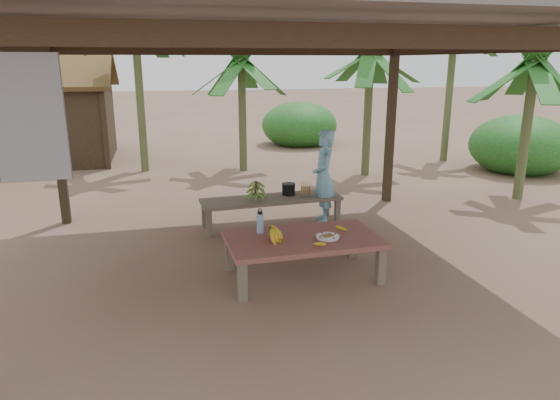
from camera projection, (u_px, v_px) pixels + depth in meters
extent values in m
plane|color=brown|center=(266.00, 260.00, 6.55)|extent=(80.00, 80.00, 0.00)
cube|color=black|center=(57.00, 140.00, 7.70)|extent=(0.13, 0.13, 2.70)
cube|color=black|center=(390.00, 128.00, 8.98)|extent=(0.13, 0.13, 2.70)
cube|color=black|center=(329.00, 36.00, 3.67)|extent=(5.80, 0.14, 0.18)
cube|color=black|center=(235.00, 49.00, 7.98)|extent=(5.80, 0.14, 0.18)
cube|color=black|center=(1.00, 43.00, 5.19)|extent=(0.14, 4.80, 0.18)
cube|color=black|center=(475.00, 47.00, 6.46)|extent=(0.14, 4.80, 0.18)
cube|color=slate|center=(264.00, 25.00, 5.77)|extent=(6.60, 5.60, 0.06)
cube|color=slate|center=(30.00, 118.00, 3.34)|extent=(0.45, 0.05, 0.85)
cube|color=brown|center=(242.00, 281.00, 5.40)|extent=(0.10, 0.10, 0.44)
cube|color=brown|center=(381.00, 266.00, 5.81)|extent=(0.10, 0.10, 0.44)
cube|color=brown|center=(229.00, 253.00, 6.18)|extent=(0.10, 0.10, 0.44)
cube|color=brown|center=(352.00, 241.00, 6.59)|extent=(0.10, 0.10, 0.44)
cube|color=maroon|center=(303.00, 240.00, 5.93)|extent=(1.82, 1.04, 0.06)
cube|color=brown|center=(209.00, 223.00, 7.38)|extent=(0.08, 0.08, 0.40)
cube|color=brown|center=(337.00, 211.00, 7.97)|extent=(0.08, 0.08, 0.40)
cube|color=brown|center=(204.00, 215.00, 7.81)|extent=(0.08, 0.08, 0.40)
cube|color=brown|center=(326.00, 204.00, 8.39)|extent=(0.08, 0.08, 0.40)
cube|color=brown|center=(272.00, 199.00, 7.83)|extent=(2.23, 0.73, 0.05)
cylinder|color=white|center=(328.00, 238.00, 5.89)|extent=(0.26, 0.26, 0.01)
cylinder|color=white|center=(328.00, 237.00, 5.88)|extent=(0.28, 0.28, 0.02)
cube|color=brown|center=(328.00, 236.00, 5.88)|extent=(0.16, 0.14, 0.02)
ellipsoid|color=yellow|center=(320.00, 244.00, 5.64)|extent=(0.17, 0.07, 0.04)
ellipsoid|color=yellow|center=(341.00, 228.00, 6.18)|extent=(0.15, 0.15, 0.04)
cylinder|color=teal|center=(260.00, 223.00, 6.05)|extent=(0.08, 0.08, 0.24)
cylinder|color=black|center=(260.00, 213.00, 6.01)|extent=(0.06, 0.06, 0.03)
torus|color=black|center=(260.00, 210.00, 6.00)|extent=(0.05, 0.01, 0.05)
cylinder|color=black|center=(289.00, 189.00, 7.99)|extent=(0.21, 0.21, 0.18)
imported|color=#7ABFE7|center=(324.00, 177.00, 7.91)|extent=(0.45, 0.60, 1.49)
cube|color=black|center=(28.00, 123.00, 12.74)|extent=(4.00, 3.00, 2.00)
cube|color=brown|center=(12.00, 69.00, 11.59)|extent=(4.40, 1.73, 1.00)
cube|color=brown|center=(29.00, 68.00, 13.18)|extent=(4.40, 1.73, 1.00)
cylinder|color=#596638|center=(368.00, 114.00, 11.08)|extent=(0.18, 0.18, 2.75)
cylinder|color=#596638|center=(242.00, 116.00, 11.57)|extent=(0.18, 0.18, 2.58)
cylinder|color=#596638|center=(140.00, 97.00, 11.39)|extent=(0.18, 0.18, 3.45)
cylinder|color=#596638|center=(526.00, 131.00, 9.15)|extent=(0.18, 0.18, 2.56)
cylinder|color=#596638|center=(449.00, 93.00, 12.63)|extent=(0.18, 0.18, 3.48)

